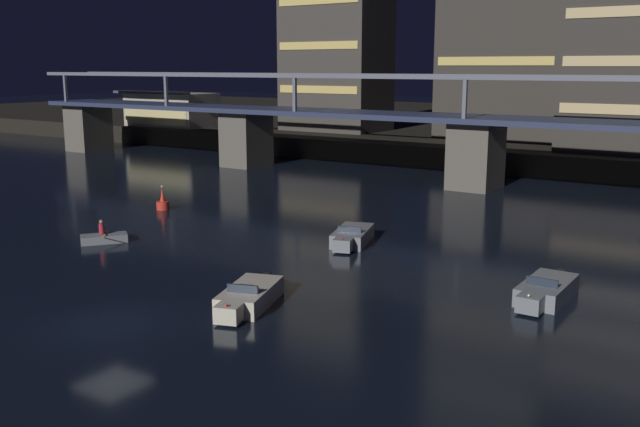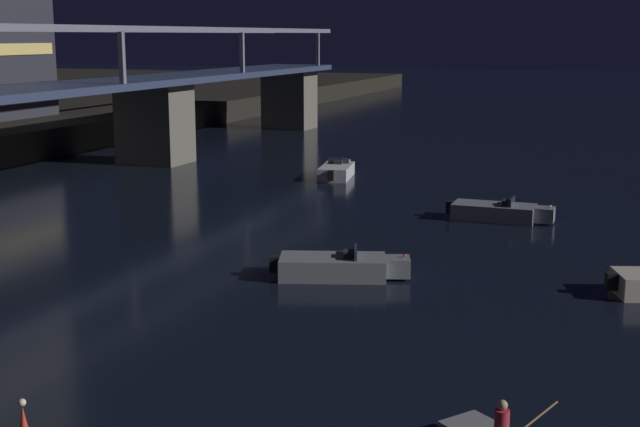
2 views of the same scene
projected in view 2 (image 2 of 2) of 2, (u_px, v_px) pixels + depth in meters
name	position (u px, v px, depth m)	size (l,w,h in m)	color
speedboat_near_center	(498.00, 212.00, 42.15)	(1.80, 5.19, 1.16)	gray
speedboat_near_right	(338.00, 267.00, 32.22)	(2.94, 5.14, 1.16)	gray
speedboat_mid_center	(337.00, 171.00, 54.95)	(5.23, 2.48, 1.16)	silver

